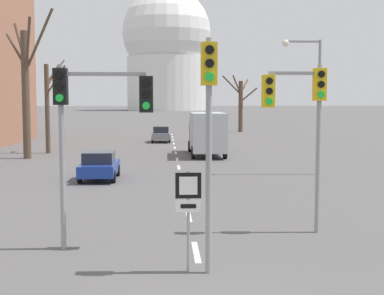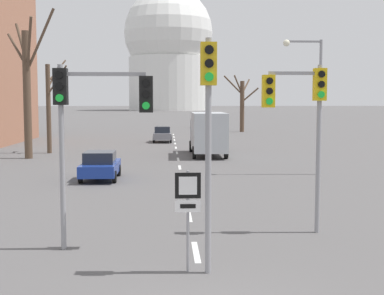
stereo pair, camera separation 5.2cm
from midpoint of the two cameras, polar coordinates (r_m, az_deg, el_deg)
The scene contains 25 objects.
lane_stripe_0 at distance 14.40m, azimuth 0.33°, elevation -11.06°, with size 0.16×2.00×0.01m, color silver.
lane_stripe_1 at distance 18.76m, azimuth -0.44°, elevation -7.26°, with size 0.16×2.00×0.01m, color silver.
lane_stripe_2 at distance 23.18m, azimuth -0.92°, elevation -4.90°, with size 0.16×2.00×0.01m, color silver.
lane_stripe_3 at distance 27.62m, azimuth -1.24°, elevation -3.29°, with size 0.16×2.00×0.01m, color silver.
lane_stripe_4 at distance 32.08m, azimuth -1.47°, elevation -2.13°, with size 0.16×2.00×0.01m, color silver.
lane_stripe_5 at distance 36.55m, azimuth -1.65°, elevation -1.25°, with size 0.16×2.00×0.01m, color silver.
lane_stripe_6 at distance 41.02m, azimuth -1.78°, elevation -0.57°, with size 0.16×2.00×0.01m, color silver.
lane_stripe_7 at distance 45.50m, azimuth -1.89°, elevation -0.02°, with size 0.16×2.00×0.01m, color silver.
lane_stripe_8 at distance 49.98m, azimuth -1.98°, elevation 0.43°, with size 0.16×2.00×0.01m, color silver.
lane_stripe_9 at distance 54.47m, azimuth -2.06°, elevation 0.81°, with size 0.16×2.00×0.01m, color silver.
lane_stripe_10 at distance 58.96m, azimuth -2.12°, elevation 1.13°, with size 0.16×2.00×0.01m, color silver.
lane_stripe_11 at distance 63.45m, azimuth -2.17°, elevation 1.41°, with size 0.16×2.00×0.01m, color silver.
traffic_signal_centre_tall at distance 12.12m, azimuth 1.69°, elevation 3.86°, with size 0.36×0.34×5.40m.
traffic_signal_near_left at distance 14.39m, azimuth -10.81°, elevation 4.00°, with size 2.60×0.34×4.94m.
traffic_signal_near_right at distance 16.25m, azimuth 11.52°, elevation 4.33°, with size 1.90×0.34×5.05m.
route_sign_post at distance 12.44m, azimuth -0.52°, elevation -5.97°, with size 0.60×0.08×2.39m.
street_lamp_right at distance 29.51m, azimuth 12.59°, elevation 5.91°, with size 2.13×0.36×7.23m.
sedan_near_left at distance 27.48m, azimuth -9.90°, elevation -1.88°, with size 1.82×3.88×1.44m.
sedan_near_right at distance 79.48m, azimuth 0.72°, elevation 2.70°, with size 1.87×4.52×1.51m.
sedan_mid_centre at distance 51.64m, azimuth -3.35°, elevation 1.43°, with size 1.78×3.84×1.53m.
delivery_truck at distance 38.90m, azimuth 1.53°, elevation 1.64°, with size 2.44×7.20×3.14m.
bare_tree_left_near at distance 42.06m, azimuth -15.13°, elevation 4.40°, with size 1.76×2.28×7.19m.
bare_tree_right_near at distance 68.85m, azimuth 5.17°, elevation 4.74°, with size 4.62×3.53×7.26m.
bare_tree_left_far at distance 38.53m, azimuth -17.32°, elevation 6.25°, with size 3.82×3.98×10.24m.
capitol_dome at distance 225.23m, azimuth -2.72°, elevation 10.41°, with size 36.60×36.60×51.69m.
Camera 1 is at (-0.80, -8.86, 3.99)m, focal length 50.00 mm.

